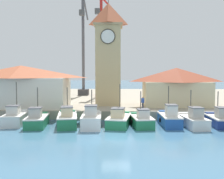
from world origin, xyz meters
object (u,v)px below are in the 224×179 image
at_px(port_crane_far, 83,58).
at_px(fishing_boat_far_right, 220,119).
at_px(fishing_boat_mid_left, 91,119).
at_px(dock_worker_near_tower, 143,103).
at_px(fishing_boat_left_outer, 37,120).
at_px(port_crane_near, 102,56).
at_px(clock_tower, 108,52).
at_px(warehouse_right, 176,86).
at_px(fishing_boat_far_left, 16,118).
at_px(fishing_boat_right_inner, 169,118).
at_px(fishing_boat_center, 119,119).
at_px(warehouse_left, 21,86).
at_px(fishing_boat_mid_right, 142,120).
at_px(fishing_boat_left_inner, 67,119).
at_px(fishing_boat_right_outer, 193,120).

bearing_deg(port_crane_far, fishing_boat_far_right, -54.03).
distance_m(fishing_boat_mid_left, dock_worker_near_tower, 8.04).
distance_m(fishing_boat_left_outer, fishing_boat_mid_left, 5.78).
distance_m(fishing_boat_left_outer, port_crane_far, 26.21).
height_order(port_crane_near, dock_worker_near_tower, port_crane_near).
height_order(clock_tower, warehouse_right, clock_tower).
distance_m(clock_tower, port_crane_far, 15.98).
distance_m(fishing_boat_far_left, fishing_boat_right_inner, 16.59).
bearing_deg(fishing_boat_far_right, fishing_boat_center, -178.88).
bearing_deg(fishing_boat_center, port_crane_near, 97.51).
bearing_deg(warehouse_left, fishing_boat_far_left, -75.49).
relative_size(fishing_boat_mid_left, warehouse_right, 0.53).
bearing_deg(fishing_boat_far_right, fishing_boat_left_outer, -178.08).
bearing_deg(port_crane_far, fishing_boat_mid_right, -69.23).
distance_m(warehouse_right, dock_worker_near_tower, 6.57).
relative_size(fishing_boat_mid_left, fishing_boat_far_right, 1.09).
relative_size(fishing_boat_center, port_crane_near, 0.27).
bearing_deg(port_crane_near, fishing_boat_mid_left, -88.98).
height_order(clock_tower, port_crane_near, port_crane_near).
distance_m(fishing_boat_far_left, clock_tower, 15.48).
xyz_separation_m(fishing_boat_left_inner, fishing_boat_mid_right, (7.84, -0.07, -0.08)).
relative_size(fishing_boat_mid_right, warehouse_left, 0.36).
relative_size(fishing_boat_left_inner, fishing_boat_mid_left, 1.11).
height_order(fishing_boat_mid_right, fishing_boat_right_outer, fishing_boat_right_outer).
height_order(fishing_boat_left_outer, clock_tower, clock_tower).
xyz_separation_m(fishing_boat_mid_right, dock_worker_near_tower, (0.57, 5.03, 1.22)).
bearing_deg(fishing_boat_center, fishing_boat_left_inner, -178.31).
bearing_deg(fishing_boat_far_right, fishing_boat_mid_left, -176.27).
bearing_deg(fishing_boat_left_outer, fishing_boat_center, 2.91).
distance_m(fishing_boat_far_right, port_crane_near, 29.63).
bearing_deg(fishing_boat_far_left, fishing_boat_right_outer, -2.27).
distance_m(fishing_boat_right_outer, port_crane_far, 29.97).
bearing_deg(fishing_boat_center, dock_worker_near_tower, 58.38).
distance_m(clock_tower, warehouse_left, 12.61).
xyz_separation_m(fishing_boat_right_outer, warehouse_left, (-20.48, 6.98, 3.14)).
bearing_deg(dock_worker_near_tower, fishing_boat_right_outer, -47.79).
height_order(fishing_boat_center, warehouse_left, warehouse_left).
bearing_deg(clock_tower, port_crane_far, 110.28).
relative_size(fishing_boat_far_right, warehouse_left, 0.36).
height_order(fishing_boat_right_outer, fishing_boat_far_right, fishing_boat_right_outer).
height_order(fishing_boat_far_left, fishing_boat_mid_right, fishing_boat_far_left).
bearing_deg(dock_worker_near_tower, fishing_boat_center, -121.62).
distance_m(fishing_boat_mid_right, fishing_boat_right_inner, 3.05).
distance_m(fishing_boat_left_outer, fishing_boat_right_outer, 16.29).
bearing_deg(fishing_boat_left_outer, clock_tower, 54.46).
distance_m(fishing_boat_right_inner, warehouse_left, 19.50).
distance_m(fishing_boat_mid_left, port_crane_far, 26.68).
xyz_separation_m(fishing_boat_mid_right, fishing_boat_far_right, (8.26, 0.44, 0.01)).
xyz_separation_m(fishing_boat_left_inner, port_crane_near, (2.16, 25.21, 8.06)).
height_order(fishing_boat_far_right, clock_tower, clock_tower).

